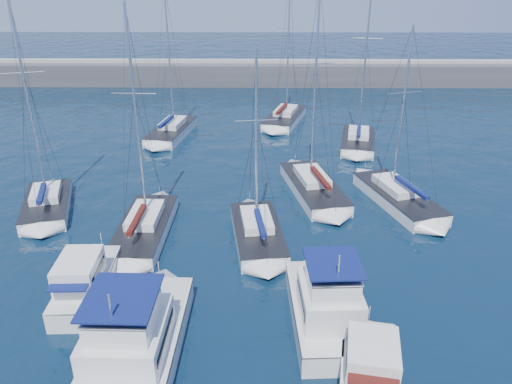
{
  "coord_description": "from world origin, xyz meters",
  "views": [
    {
      "loc": [
        0.1,
        -22.27,
        16.64
      ],
      "look_at": [
        -0.21,
        7.01,
        3.0
      ],
      "focal_mm": 35.0,
      "sensor_mm": 36.0,
      "label": 1
    }
  ],
  "objects_px": {
    "sailboat_mid_c": "(258,233)",
    "motor_yacht_port_outer": "(85,283)",
    "sailboat_mid_e": "(398,197)",
    "sailboat_back_b": "(285,118)",
    "sailboat_back_a": "(172,131)",
    "sailboat_back_c": "(358,141)",
    "motor_yacht_stbd_inner": "(327,308)",
    "sailboat_mid_d": "(313,187)",
    "motor_yacht_port_inner": "(134,342)",
    "motor_yacht_stbd_outer": "(370,371)",
    "sailboat_mid_b": "(144,228)",
    "sailboat_mid_a": "(47,204)"
  },
  "relations": [
    {
      "from": "sailboat_mid_d",
      "to": "sailboat_back_b",
      "type": "relative_size",
      "value": 0.98
    },
    {
      "from": "motor_yacht_stbd_inner",
      "to": "motor_yacht_stbd_outer",
      "type": "relative_size",
      "value": 1.34
    },
    {
      "from": "motor_yacht_stbd_inner",
      "to": "sailboat_mid_d",
      "type": "relative_size",
      "value": 0.48
    },
    {
      "from": "sailboat_back_c",
      "to": "motor_yacht_stbd_outer",
      "type": "bearing_deg",
      "value": -88.06
    },
    {
      "from": "motor_yacht_port_outer",
      "to": "sailboat_back_c",
      "type": "bearing_deg",
      "value": 50.18
    },
    {
      "from": "motor_yacht_port_inner",
      "to": "sailboat_back_c",
      "type": "distance_m",
      "value": 32.91
    },
    {
      "from": "sailboat_back_b",
      "to": "sailboat_back_c",
      "type": "xyz_separation_m",
      "value": [
        6.86,
        -7.92,
        0.02
      ]
    },
    {
      "from": "motor_yacht_stbd_outer",
      "to": "sailboat_mid_e",
      "type": "bearing_deg",
      "value": 82.62
    },
    {
      "from": "sailboat_mid_d",
      "to": "sailboat_mid_e",
      "type": "xyz_separation_m",
      "value": [
        6.18,
        -1.73,
        -0.02
      ]
    },
    {
      "from": "sailboat_mid_d",
      "to": "sailboat_mid_e",
      "type": "height_order",
      "value": "sailboat_mid_d"
    },
    {
      "from": "sailboat_back_a",
      "to": "sailboat_back_c",
      "type": "relative_size",
      "value": 0.93
    },
    {
      "from": "motor_yacht_port_outer",
      "to": "sailboat_mid_c",
      "type": "distance_m",
      "value": 11.15
    },
    {
      "from": "sailboat_mid_e",
      "to": "sailboat_back_b",
      "type": "distance_m",
      "value": 21.97
    },
    {
      "from": "sailboat_mid_d",
      "to": "sailboat_mid_e",
      "type": "relative_size",
      "value": 1.21
    },
    {
      "from": "motor_yacht_stbd_outer",
      "to": "sailboat_back_c",
      "type": "xyz_separation_m",
      "value": [
        4.9,
        30.64,
        -0.39
      ]
    },
    {
      "from": "sailboat_mid_e",
      "to": "sailboat_mid_a",
      "type": "bearing_deg",
      "value": 165.65
    },
    {
      "from": "sailboat_mid_c",
      "to": "sailboat_back_c",
      "type": "bearing_deg",
      "value": 54.14
    },
    {
      "from": "sailboat_mid_b",
      "to": "sailboat_mid_e",
      "type": "xyz_separation_m",
      "value": [
        18.01,
        4.99,
        -0.02
      ]
    },
    {
      "from": "motor_yacht_port_outer",
      "to": "sailboat_back_c",
      "type": "relative_size",
      "value": 0.39
    },
    {
      "from": "motor_yacht_stbd_inner",
      "to": "motor_yacht_stbd_outer",
      "type": "distance_m",
      "value": 4.14
    },
    {
      "from": "sailboat_back_c",
      "to": "motor_yacht_port_inner",
      "type": "bearing_deg",
      "value": -106.39
    },
    {
      "from": "motor_yacht_stbd_inner",
      "to": "sailboat_back_c",
      "type": "height_order",
      "value": "sailboat_back_c"
    },
    {
      "from": "motor_yacht_port_outer",
      "to": "sailboat_mid_e",
      "type": "relative_size",
      "value": 0.49
    },
    {
      "from": "sailboat_back_a",
      "to": "sailboat_back_b",
      "type": "xyz_separation_m",
      "value": [
        11.96,
        4.83,
        0.01
      ]
    },
    {
      "from": "sailboat_mid_a",
      "to": "sailboat_back_c",
      "type": "relative_size",
      "value": 0.97
    },
    {
      "from": "sailboat_back_a",
      "to": "motor_yacht_stbd_outer",
      "type": "bearing_deg",
      "value": -58.13
    },
    {
      "from": "sailboat_mid_a",
      "to": "sailboat_back_c",
      "type": "distance_m",
      "value": 28.84
    },
    {
      "from": "motor_yacht_port_outer",
      "to": "sailboat_mid_b",
      "type": "height_order",
      "value": "sailboat_mid_b"
    },
    {
      "from": "motor_yacht_port_inner",
      "to": "motor_yacht_port_outer",
      "type": "bearing_deg",
      "value": 129.86
    },
    {
      "from": "sailboat_back_b",
      "to": "sailboat_back_a",
      "type": "bearing_deg",
      "value": -141.66
    },
    {
      "from": "motor_yacht_stbd_outer",
      "to": "sailboat_mid_e",
      "type": "relative_size",
      "value": 0.44
    },
    {
      "from": "motor_yacht_port_outer",
      "to": "motor_yacht_stbd_inner",
      "type": "height_order",
      "value": "motor_yacht_stbd_inner"
    },
    {
      "from": "motor_yacht_stbd_outer",
      "to": "sailboat_back_b",
      "type": "distance_m",
      "value": 38.61
    },
    {
      "from": "sailboat_mid_a",
      "to": "sailboat_mid_b",
      "type": "height_order",
      "value": "sailboat_mid_a"
    },
    {
      "from": "motor_yacht_port_inner",
      "to": "sailboat_mid_e",
      "type": "distance_m",
      "value": 22.97
    },
    {
      "from": "sailboat_back_a",
      "to": "motor_yacht_port_outer",
      "type": "bearing_deg",
      "value": -80.75
    },
    {
      "from": "sailboat_back_a",
      "to": "sailboat_back_b",
      "type": "height_order",
      "value": "sailboat_back_b"
    },
    {
      "from": "sailboat_mid_b",
      "to": "sailboat_back_b",
      "type": "distance_m",
      "value": 27.61
    },
    {
      "from": "sailboat_mid_c",
      "to": "motor_yacht_port_outer",
      "type": "bearing_deg",
      "value": -153.41
    },
    {
      "from": "sailboat_back_b",
      "to": "motor_yacht_port_outer",
      "type": "bearing_deg",
      "value": -94.04
    },
    {
      "from": "sailboat_mid_a",
      "to": "sailboat_mid_c",
      "type": "height_order",
      "value": "sailboat_mid_a"
    },
    {
      "from": "motor_yacht_stbd_inner",
      "to": "sailboat_mid_d",
      "type": "distance_m",
      "value": 15.82
    },
    {
      "from": "sailboat_mid_e",
      "to": "sailboat_back_a",
      "type": "distance_m",
      "value": 25.16
    },
    {
      "from": "sailboat_back_a",
      "to": "sailboat_mid_c",
      "type": "bearing_deg",
      "value": -57.42
    },
    {
      "from": "sailboat_mid_c",
      "to": "sailboat_mid_e",
      "type": "relative_size",
      "value": 0.96
    },
    {
      "from": "sailboat_mid_b",
      "to": "sailboat_back_c",
      "type": "height_order",
      "value": "sailboat_back_c"
    },
    {
      "from": "motor_yacht_port_inner",
      "to": "motor_yacht_stbd_inner",
      "type": "height_order",
      "value": "same"
    },
    {
      "from": "motor_yacht_port_outer",
      "to": "sailboat_mid_a",
      "type": "distance_m",
      "value": 12.01
    },
    {
      "from": "sailboat_mid_c",
      "to": "sailboat_back_a",
      "type": "relative_size",
      "value": 0.83
    },
    {
      "from": "sailboat_mid_b",
      "to": "sailboat_back_b",
      "type": "xyz_separation_m",
      "value": [
        10.36,
        25.59,
        0.01
      ]
    }
  ]
}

